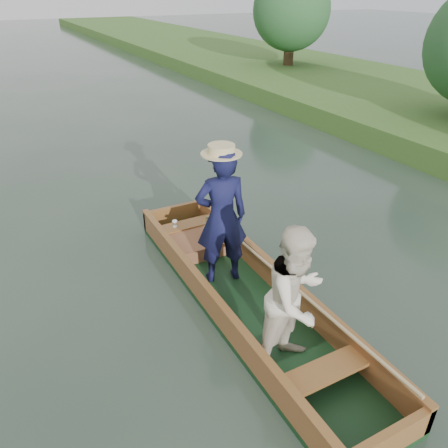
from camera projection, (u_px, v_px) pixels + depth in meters
name	position (u px, v px, depth m)	size (l,w,h in m)	color
ground	(245.00, 305.00, 5.85)	(120.00, 120.00, 0.00)	#283D30
trees_far	(56.00, 44.00, 11.23)	(22.70, 13.99, 4.46)	#47331E
punt	(248.00, 269.00, 5.42)	(1.12, 5.00, 2.04)	#133218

